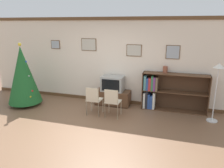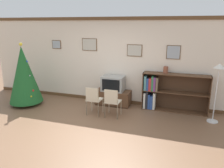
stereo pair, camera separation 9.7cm
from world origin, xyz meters
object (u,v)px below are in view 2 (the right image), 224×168
at_px(tv_console, 113,98).
at_px(vase, 166,70).
at_px(christmas_tree, 24,75).
at_px(standing_lamp, 218,78).
at_px(television, 113,83).
at_px(bookshelf, 162,92).
at_px(folding_chair_left, 93,99).
at_px(folding_chair_right, 112,101).

xyz_separation_m(tv_console, vase, (1.56, 0.12, 0.98)).
bearing_deg(christmas_tree, standing_lamp, 4.54).
bearing_deg(tv_console, vase, 4.40).
distance_m(tv_console, television, 0.46).
height_order(television, bookshelf, bookshelf).
distance_m(folding_chair_left, vase, 2.24).
xyz_separation_m(folding_chair_right, bookshelf, (1.24, 1.02, 0.06)).
bearing_deg(vase, tv_console, -175.60).
bearing_deg(vase, television, -175.50).
relative_size(folding_chair_right, bookshelf, 0.44).
relative_size(folding_chair_right, vase, 4.08).
xyz_separation_m(television, folding_chair_left, (-0.27, -0.93, -0.23)).
relative_size(tv_console, bookshelf, 0.58).
distance_m(folding_chair_left, standing_lamp, 3.28).
relative_size(christmas_tree, tv_console, 1.79).
height_order(tv_console, folding_chair_right, folding_chair_right).
distance_m(bookshelf, vase, 0.69).
distance_m(folding_chair_right, bookshelf, 1.60).
relative_size(television, folding_chair_left, 0.83).
height_order(christmas_tree, folding_chair_right, christmas_tree).
bearing_deg(television, bookshelf, 3.23).
height_order(folding_chair_right, bookshelf, bookshelf).
relative_size(christmas_tree, standing_lamp, 1.26).
relative_size(tv_console, television, 1.61).
bearing_deg(folding_chair_left, tv_console, 73.78).
distance_m(christmas_tree, folding_chair_left, 2.43).
bearing_deg(bookshelf, folding_chair_right, -140.49).
bearing_deg(standing_lamp, vase, 159.33).
bearing_deg(folding_chair_right, folding_chair_left, 180.00).
xyz_separation_m(folding_chair_right, vase, (1.28, 1.06, 0.75)).
distance_m(television, folding_chair_right, 1.00).
distance_m(vase, standing_lamp, 1.41).
xyz_separation_m(christmas_tree, television, (2.65, 0.81, -0.27)).
height_order(tv_console, bookshelf, bookshelf).
distance_m(tv_console, folding_chair_right, 1.00).
height_order(christmas_tree, standing_lamp, christmas_tree).
bearing_deg(folding_chair_left, vase, 30.03).
height_order(tv_console, vase, vase).
bearing_deg(tv_console, folding_chair_left, -106.22).
xyz_separation_m(television, vase, (1.56, 0.12, 0.52)).
distance_m(television, bookshelf, 1.52).
height_order(bookshelf, vase, vase).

